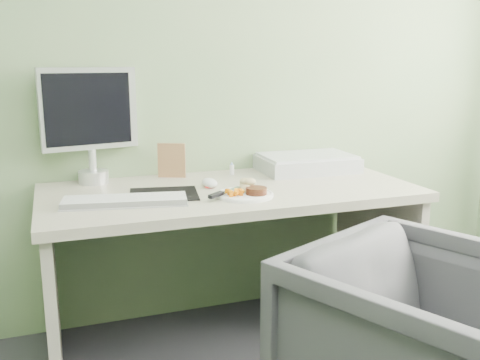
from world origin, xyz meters
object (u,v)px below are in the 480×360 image
object	(u,v)px
scanner	(307,164)
monitor	(90,119)
desk_chair	(420,354)
desk	(230,228)
plate	(245,195)

from	to	relation	value
scanner	monitor	bearing A→B (deg)	176.01
monitor	desk_chair	xyz separation A→B (m)	(0.91, -1.17, -0.68)
monitor	scanner	bearing A→B (deg)	-16.73
desk	monitor	distance (m)	0.79
desk	scanner	xyz separation A→B (m)	(0.48, 0.21, 0.22)
desk	desk_chair	world-z (taller)	desk
scanner	monitor	distance (m)	1.06
desk_chair	scanner	bearing A→B (deg)	58.91
plate	monitor	distance (m)	0.79
plate	scanner	size ratio (longest dim) A/B	0.50
monitor	desk_chair	size ratio (longest dim) A/B	0.68
desk	desk_chair	bearing A→B (deg)	-67.21
desk	plate	xyz separation A→B (m)	(0.01, -0.16, 0.19)
plate	scanner	world-z (taller)	scanner
scanner	monitor	xyz separation A→B (m)	(-1.03, 0.10, 0.25)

